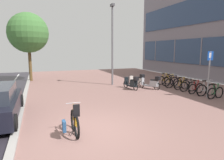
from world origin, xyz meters
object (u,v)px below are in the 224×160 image
object	(u,v)px
bicycle_rack_04	(182,85)
parking_sign	(209,70)
scooter_mid	(138,80)
bicycle_rack_02	(196,88)
bicycle_rack_00	(215,93)
scooter_near	(132,83)
bicycle_rack_06	(170,81)
lamp_post	(112,41)
bicycle_foreground	(74,122)
bicycle_rack_03	(188,86)
bicycle_rack_01	(206,90)
bicycle_rack_05	(173,83)
bicycle_rack_07	(165,80)
scooter_far	(152,83)
street_tree	(28,33)

from	to	relation	value
bicycle_rack_04	parking_sign	xyz separation A→B (m)	(-0.31, -2.54, 1.30)
scooter_mid	bicycle_rack_02	bearing A→B (deg)	-60.76
bicycle_rack_00	scooter_near	world-z (taller)	scooter_near
bicycle_rack_06	lamp_post	bearing A→B (deg)	153.04
bicycle_foreground	bicycle_rack_03	xyz separation A→B (m)	(8.25, 4.06, -0.07)
bicycle_rack_01	bicycle_rack_05	size ratio (longest dim) A/B	1.01
bicycle_rack_01	bicycle_rack_02	distance (m)	0.71
bicycle_rack_01	bicycle_rack_07	size ratio (longest dim) A/B	1.05
bicycle_rack_01	bicycle_rack_06	xyz separation A→B (m)	(0.03, 3.49, -0.01)
bicycle_rack_05	scooter_mid	bearing A→B (deg)	140.45
bicycle_rack_03	bicycle_rack_02	bearing A→B (deg)	-90.46
bicycle_rack_01	lamp_post	xyz separation A→B (m)	(-3.92, 5.50, 3.02)
scooter_mid	bicycle_foreground	bearing A→B (deg)	-130.81
bicycle_rack_01	bicycle_rack_02	size ratio (longest dim) A/B	1.08
bicycle_foreground	parking_sign	bearing A→B (deg)	15.52
bicycle_rack_03	bicycle_rack_05	distance (m)	1.40
scooter_mid	scooter_far	bearing A→B (deg)	-79.53
bicycle_rack_01	parking_sign	xyz separation A→B (m)	(-0.36, -0.45, 1.27)
bicycle_rack_05	scooter_mid	distance (m)	2.60
scooter_near	scooter_far	size ratio (longest dim) A/B	1.13
bicycle_rack_06	lamp_post	xyz separation A→B (m)	(-3.95, 2.01, 3.02)
bicycle_rack_04	scooter_near	distance (m)	3.45
bicycle_rack_06	scooter_mid	bearing A→B (deg)	156.93
bicycle_rack_07	bicycle_rack_05	bearing A→B (deg)	-99.59
bicycle_rack_02	street_tree	xyz separation A→B (m)	(-9.84, 9.19, 3.82)
bicycle_foreground	scooter_far	world-z (taller)	bicycle_foreground
bicycle_foreground	bicycle_rack_02	world-z (taller)	bicycle_foreground
bicycle_rack_04	bicycle_rack_07	world-z (taller)	bicycle_rack_07
bicycle_rack_02	street_tree	bearing A→B (deg)	136.98
bicycle_rack_01	bicycle_rack_03	xyz separation A→B (m)	(-0.11, 1.39, -0.03)
bicycle_rack_01	scooter_mid	xyz separation A→B (m)	(-2.22, 4.44, 0.07)
bicycle_rack_01	bicycle_foreground	bearing A→B (deg)	-162.29
bicycle_rack_02	bicycle_rack_03	bearing A→B (deg)	89.54
bicycle_rack_07	scooter_near	xyz separation A→B (m)	(-3.29, -0.85, 0.09)
bicycle_rack_02	parking_sign	size ratio (longest dim) A/B	0.49
bicycle_rack_04	bicycle_rack_05	size ratio (longest dim) A/B	0.92
bicycle_rack_07	scooter_near	world-z (taller)	bicycle_rack_07
bicycle_rack_01	street_tree	world-z (taller)	street_tree
bicycle_foreground	parking_sign	world-z (taller)	parking_sign
bicycle_rack_02	scooter_mid	distance (m)	4.30
bicycle_rack_01	scooter_mid	size ratio (longest dim) A/B	0.83
bicycle_foreground	bicycle_rack_02	bearing A→B (deg)	22.22
bicycle_foreground	scooter_near	size ratio (longest dim) A/B	0.80
bicycle_foreground	bicycle_rack_00	world-z (taller)	bicycle_foreground
bicycle_rack_02	scooter_near	distance (m)	4.11
bicycle_rack_04	lamp_post	bearing A→B (deg)	138.66
bicycle_foreground	scooter_mid	distance (m)	9.40
bicycle_rack_02	bicycle_rack_06	xyz separation A→B (m)	(0.15, 2.79, 0.02)
bicycle_rack_02	lamp_post	world-z (taller)	lamp_post
scooter_near	lamp_post	size ratio (longest dim) A/B	0.29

